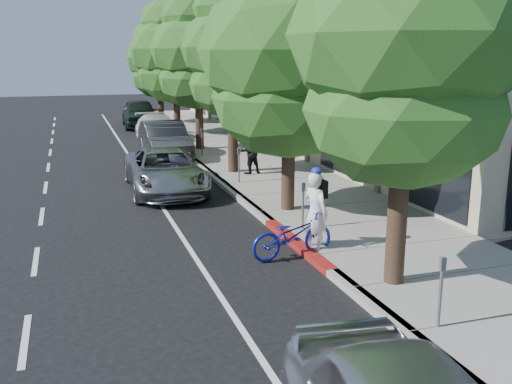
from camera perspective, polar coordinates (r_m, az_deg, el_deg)
name	(u,v)px	position (r m, az deg, el deg)	size (l,w,h in m)	color
ground	(314,261)	(13.52, 5.79, -6.83)	(120.00, 120.00, 0.00)	black
sidewalk	(284,181)	(21.46, 2.78, 1.11)	(4.60, 56.00, 0.15)	gray
curb	(225,185)	(20.76, -3.16, 0.68)	(0.30, 56.00, 0.15)	#9E998E
curb_red_segment	(298,244)	(14.36, 4.18, -5.24)	(0.32, 4.00, 0.15)	maroon
storefront_building	(342,77)	(33.09, 8.59, 11.35)	(10.00, 36.00, 7.00)	#BBB490
street_tree_0	(408,42)	(11.35, 14.94, 14.30)	(4.60, 4.60, 7.90)	black
street_tree_1	(290,54)	(16.72, 3.39, 13.58)	(5.32, 5.32, 7.82)	black
street_tree_2	(232,51)	(22.41, -2.41, 13.93)	(3.97, 3.97, 7.60)	black
street_tree_3	(198,51)	(28.23, -5.85, 13.82)	(4.58, 4.58, 7.80)	black
street_tree_4	(175,51)	(34.11, -8.10, 13.78)	(5.23, 5.23, 8.04)	black
street_tree_5	(159,59)	(40.03, -9.66, 12.96)	(4.46, 4.46, 7.16)	black
cyclist	(315,213)	(13.76, 5.97, -2.08)	(0.73, 0.48, 2.00)	white
bicycle	(292,235)	(13.51, 3.66, -4.31)	(0.74, 2.12, 1.11)	#17209E
silver_suv	(165,171)	(20.18, -9.09, 2.10)	(2.46, 5.34, 1.49)	#9A999E
dark_sedan	(165,140)	(26.66, -9.13, 5.12)	(1.82, 5.21, 1.72)	black
white_pickup	(158,128)	(32.34, -9.80, 6.31)	(2.02, 4.97, 1.44)	silver
dark_suv_far	(140,113)	(38.95, -11.57, 7.74)	(2.18, 5.41, 1.84)	black
pedestrian	(249,151)	(22.27, -0.66, 4.10)	(0.86, 0.67, 1.77)	black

